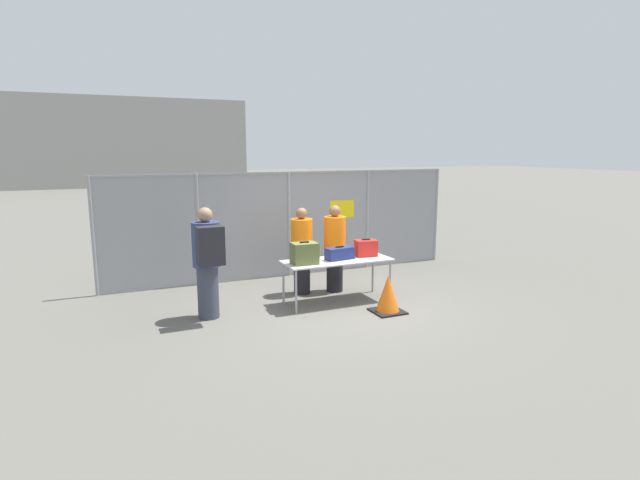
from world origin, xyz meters
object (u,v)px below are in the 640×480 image
object	(u,v)px
suitcase_olive	(304,253)
traveler_hooded	(208,259)
inspection_table	(337,263)
suitcase_navy	(340,254)
suitcase_red	(366,248)
utility_trailer	(354,233)
security_worker_near	(335,247)
traffic_cone	(388,295)
security_worker_far	(302,250)

from	to	relation	value
suitcase_olive	traveler_hooded	world-z (taller)	traveler_hooded
inspection_table	suitcase_navy	world-z (taller)	suitcase_navy
suitcase_red	utility_trailer	world-z (taller)	suitcase_red
suitcase_olive	security_worker_near	xyz separation A→B (m)	(0.93, 0.73, -0.10)
traffic_cone	utility_trailer	bearing A→B (deg)	68.15
suitcase_olive	suitcase_red	bearing A→B (deg)	5.98
traveler_hooded	utility_trailer	bearing A→B (deg)	27.57
inspection_table	traffic_cone	distance (m)	1.10
inspection_table	traffic_cone	size ratio (longest dim) A/B	3.02
suitcase_navy	utility_trailer	world-z (taller)	suitcase_navy
traveler_hooded	security_worker_near	bearing A→B (deg)	0.49
security_worker_near	security_worker_far	xyz separation A→B (m)	(-0.64, 0.11, -0.01)
suitcase_red	security_worker_far	distance (m)	1.22
suitcase_olive	traffic_cone	bearing A→B (deg)	-34.07
traffic_cone	suitcase_red	bearing A→B (deg)	84.84
traveler_hooded	traffic_cone	distance (m)	3.06
suitcase_navy	traveler_hooded	distance (m)	2.35
inspection_table	utility_trailer	size ratio (longest dim) A/B	0.44
suitcase_olive	security_worker_far	size ratio (longest dim) A/B	0.27
suitcase_olive	suitcase_navy	world-z (taller)	suitcase_olive
suitcase_navy	traffic_cone	world-z (taller)	suitcase_navy
suitcase_navy	suitcase_red	distance (m)	0.58
traveler_hooded	utility_trailer	xyz separation A→B (m)	(4.91, 4.27, -0.57)
traffic_cone	security_worker_near	bearing A→B (deg)	99.83
suitcase_red	utility_trailer	bearing A→B (deg)	64.81
inspection_table	suitcase_olive	world-z (taller)	suitcase_olive
suitcase_red	inspection_table	bearing A→B (deg)	-173.37
utility_trailer	traveler_hooded	bearing A→B (deg)	-139.00
traveler_hooded	security_worker_far	xyz separation A→B (m)	(1.93, 0.75, -0.15)
suitcase_olive	traveler_hooded	xyz separation A→B (m)	(-1.64, 0.09, 0.03)
suitcase_olive	suitcase_navy	distance (m)	0.71
suitcase_red	security_worker_near	distance (m)	0.69
security_worker_near	utility_trailer	xyz separation A→B (m)	(2.34, 3.63, -0.44)
traveler_hooded	security_worker_far	size ratio (longest dim) A/B	1.10
suitcase_red	security_worker_far	size ratio (longest dim) A/B	0.25
suitcase_red	security_worker_near	xyz separation A→B (m)	(-0.35, 0.59, -0.06)
inspection_table	suitcase_red	bearing A→B (deg)	6.63
inspection_table	suitcase_red	distance (m)	0.66
suitcase_olive	suitcase_red	world-z (taller)	suitcase_olive
inspection_table	suitcase_navy	bearing A→B (deg)	5.02
inspection_table	security_worker_far	size ratio (longest dim) A/B	1.18
security_worker_far	utility_trailer	bearing A→B (deg)	-131.88
security_worker_far	suitcase_navy	bearing A→B (deg)	117.04
suitcase_olive	utility_trailer	size ratio (longest dim) A/B	0.10
inspection_table	security_worker_near	distance (m)	0.73
security_worker_far	traffic_cone	xyz separation A→B (m)	(0.91, -1.64, -0.55)
suitcase_olive	suitcase_red	distance (m)	1.29
traffic_cone	security_worker_far	bearing A→B (deg)	118.94
suitcase_navy	security_worker_near	bearing A→B (deg)	71.47
inspection_table	suitcase_navy	size ratio (longest dim) A/B	3.62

